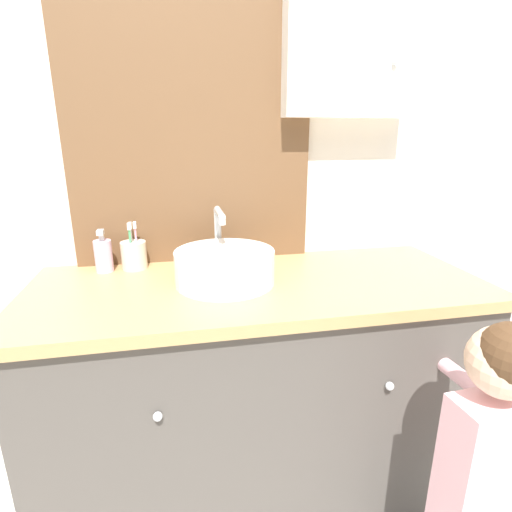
% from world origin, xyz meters
% --- Properties ---
extents(wall_back, '(3.20, 0.18, 2.50)m').
position_xyz_m(wall_back, '(0.01, 0.62, 1.28)').
color(wall_back, silver).
rests_on(wall_back, ground_plane).
extents(vanity_counter, '(1.40, 0.57, 0.83)m').
position_xyz_m(vanity_counter, '(0.00, 0.31, 0.42)').
color(vanity_counter, '#4C4742').
rests_on(vanity_counter, ground_plane).
extents(sink_basin, '(0.30, 0.35, 0.21)m').
position_xyz_m(sink_basin, '(-0.10, 0.33, 0.88)').
color(sink_basin, white).
rests_on(sink_basin, vanity_counter).
extents(toothbrush_holder, '(0.08, 0.08, 0.16)m').
position_xyz_m(toothbrush_holder, '(-0.39, 0.52, 0.88)').
color(toothbrush_holder, beige).
rests_on(toothbrush_holder, vanity_counter).
extents(soap_dispenser, '(0.06, 0.06, 0.14)m').
position_xyz_m(soap_dispenser, '(-0.49, 0.51, 0.88)').
color(soap_dispenser, '#CCA3BC').
rests_on(soap_dispenser, vanity_counter).
extents(child_figure, '(0.20, 0.44, 0.89)m').
position_xyz_m(child_figure, '(0.44, -0.19, 0.54)').
color(child_figure, slate).
rests_on(child_figure, ground_plane).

